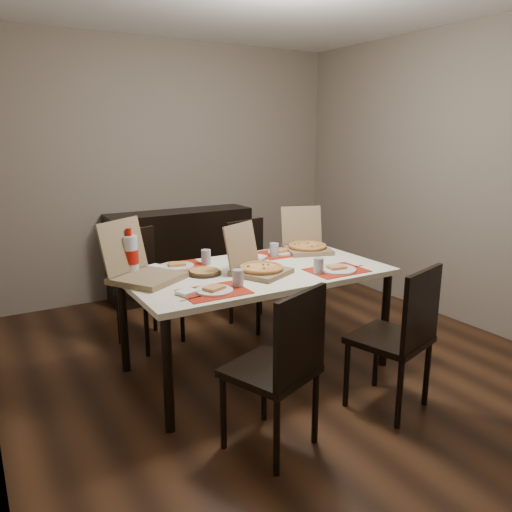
{
  "coord_description": "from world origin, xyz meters",
  "views": [
    {
      "loc": [
        -1.91,
        -3.03,
        1.69
      ],
      "look_at": [
        -0.19,
        -0.11,
        0.85
      ],
      "focal_mm": 35.0,
      "sensor_mm": 36.0,
      "label": 1
    }
  ],
  "objects_px": {
    "sideboard": "(181,253)",
    "chair_near_right": "(401,333)",
    "chair_near_left": "(281,364)",
    "dip_bowl": "(258,258)",
    "dining_table": "(256,279)",
    "chair_far_left": "(143,282)",
    "chair_far_right": "(254,268)",
    "soda_bottle": "(130,256)",
    "pizza_box_center": "(257,266)"
  },
  "relations": [
    {
      "from": "sideboard",
      "to": "chair_near_right",
      "type": "bearing_deg",
      "value": -84.47
    },
    {
      "from": "chair_near_left",
      "to": "dip_bowl",
      "type": "height_order",
      "value": "chair_near_left"
    },
    {
      "from": "sideboard",
      "to": "dip_bowl",
      "type": "xyz_separation_m",
      "value": [
        -0.04,
        -1.66,
        0.32
      ]
    },
    {
      "from": "dining_table",
      "to": "dip_bowl",
      "type": "bearing_deg",
      "value": 56.67
    },
    {
      "from": "chair_far_left",
      "to": "dip_bowl",
      "type": "distance_m",
      "value": 0.99
    },
    {
      "from": "chair_far_right",
      "to": "dining_table",
      "type": "bearing_deg",
      "value": -119.24
    },
    {
      "from": "dining_table",
      "to": "dip_bowl",
      "type": "relative_size",
      "value": 14.2
    },
    {
      "from": "chair_near_right",
      "to": "soda_bottle",
      "type": "xyz_separation_m",
      "value": [
        -1.26,
        1.25,
        0.38
      ]
    },
    {
      "from": "chair_far_left",
      "to": "dip_bowl",
      "type": "relative_size",
      "value": 7.34
    },
    {
      "from": "chair_far_right",
      "to": "soda_bottle",
      "type": "height_order",
      "value": "soda_bottle"
    },
    {
      "from": "dining_table",
      "to": "chair_near_left",
      "type": "relative_size",
      "value": 1.94
    },
    {
      "from": "dining_table",
      "to": "chair_near_left",
      "type": "bearing_deg",
      "value": -112.81
    },
    {
      "from": "dining_table",
      "to": "soda_bottle",
      "type": "relative_size",
      "value": 5.54
    },
    {
      "from": "chair_far_left",
      "to": "soda_bottle",
      "type": "bearing_deg",
      "value": -113.96
    },
    {
      "from": "sideboard",
      "to": "soda_bottle",
      "type": "relative_size",
      "value": 4.62
    },
    {
      "from": "chair_far_right",
      "to": "dip_bowl",
      "type": "bearing_deg",
      "value": -117.48
    },
    {
      "from": "chair_near_right",
      "to": "dip_bowl",
      "type": "relative_size",
      "value": 7.34
    },
    {
      "from": "chair_near_left",
      "to": "pizza_box_center",
      "type": "xyz_separation_m",
      "value": [
        0.34,
        0.82,
        0.29
      ]
    },
    {
      "from": "chair_near_right",
      "to": "chair_far_right",
      "type": "bearing_deg",
      "value": 90.52
    },
    {
      "from": "dining_table",
      "to": "dip_bowl",
      "type": "xyz_separation_m",
      "value": [
        0.15,
        0.23,
        0.08
      ]
    },
    {
      "from": "chair_near_left",
      "to": "chair_far_left",
      "type": "height_order",
      "value": "same"
    },
    {
      "from": "chair_far_left",
      "to": "dip_bowl",
      "type": "height_order",
      "value": "chair_far_left"
    },
    {
      "from": "dining_table",
      "to": "chair_far_left",
      "type": "distance_m",
      "value": 1.06
    },
    {
      "from": "soda_bottle",
      "to": "sideboard",
      "type": "bearing_deg",
      "value": 57.97
    },
    {
      "from": "pizza_box_center",
      "to": "dip_bowl",
      "type": "bearing_deg",
      "value": 58.91
    },
    {
      "from": "pizza_box_center",
      "to": "chair_near_left",
      "type": "bearing_deg",
      "value": -112.57
    },
    {
      "from": "sideboard",
      "to": "pizza_box_center",
      "type": "relative_size",
      "value": 3.16
    },
    {
      "from": "sideboard",
      "to": "dining_table",
      "type": "relative_size",
      "value": 0.83
    },
    {
      "from": "sideboard",
      "to": "chair_near_left",
      "type": "distance_m",
      "value": 2.86
    },
    {
      "from": "pizza_box_center",
      "to": "chair_near_right",
      "type": "bearing_deg",
      "value": -59.02
    },
    {
      "from": "chair_near_left",
      "to": "soda_bottle",
      "type": "bearing_deg",
      "value": 108.64
    },
    {
      "from": "chair_near_left",
      "to": "chair_near_right",
      "type": "relative_size",
      "value": 1.0
    },
    {
      "from": "sideboard",
      "to": "dip_bowl",
      "type": "distance_m",
      "value": 1.69
    },
    {
      "from": "sideboard",
      "to": "chair_near_left",
      "type": "bearing_deg",
      "value": -101.62
    },
    {
      "from": "chair_far_right",
      "to": "soda_bottle",
      "type": "relative_size",
      "value": 2.86
    },
    {
      "from": "chair_near_left",
      "to": "chair_far_left",
      "type": "xyz_separation_m",
      "value": [
        -0.15,
        1.81,
        0.0
      ]
    },
    {
      "from": "dining_table",
      "to": "chair_near_right",
      "type": "height_order",
      "value": "chair_near_right"
    },
    {
      "from": "dining_table",
      "to": "soda_bottle",
      "type": "distance_m",
      "value": 0.88
    },
    {
      "from": "chair_far_left",
      "to": "pizza_box_center",
      "type": "xyz_separation_m",
      "value": [
        0.49,
        -0.99,
        0.29
      ]
    },
    {
      "from": "chair_near_left",
      "to": "chair_far_left",
      "type": "relative_size",
      "value": 1.0
    },
    {
      "from": "chair_far_left",
      "to": "dip_bowl",
      "type": "xyz_separation_m",
      "value": [
        0.69,
        -0.66,
        0.25
      ]
    },
    {
      "from": "chair_far_right",
      "to": "pizza_box_center",
      "type": "relative_size",
      "value": 1.96
    },
    {
      "from": "pizza_box_center",
      "to": "chair_far_right",
      "type": "bearing_deg",
      "value": 61.18
    },
    {
      "from": "soda_bottle",
      "to": "chair_far_right",
      "type": "bearing_deg",
      "value": 21.65
    },
    {
      "from": "chair_near_left",
      "to": "sideboard",
      "type": "bearing_deg",
      "value": 78.38
    },
    {
      "from": "dining_table",
      "to": "soda_bottle",
      "type": "xyz_separation_m",
      "value": [
        -0.8,
        0.31,
        0.2
      ]
    },
    {
      "from": "chair_far_right",
      "to": "chair_near_right",
      "type": "bearing_deg",
      "value": -89.48
    },
    {
      "from": "sideboard",
      "to": "chair_far_right",
      "type": "relative_size",
      "value": 1.61
    },
    {
      "from": "chair_near_right",
      "to": "pizza_box_center",
      "type": "height_order",
      "value": "pizza_box_center"
    },
    {
      "from": "soda_bottle",
      "to": "dining_table",
      "type": "bearing_deg",
      "value": -21.06
    }
  ]
}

